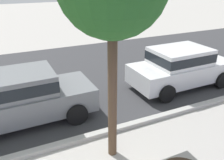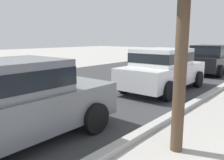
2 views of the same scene
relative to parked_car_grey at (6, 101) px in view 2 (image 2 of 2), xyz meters
The scene contains 3 objects.
parked_car_grey is the anchor object (origin of this frame).
parked_car_white 5.87m from the parked_car_grey, ahead, with size 4.12×1.96×1.56m.
parked_car_black 11.41m from the parked_car_grey, ahead, with size 4.12×1.96×1.56m.
Camera 2 is at (-2.26, 0.58, 1.94)m, focal length 36.36 mm.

